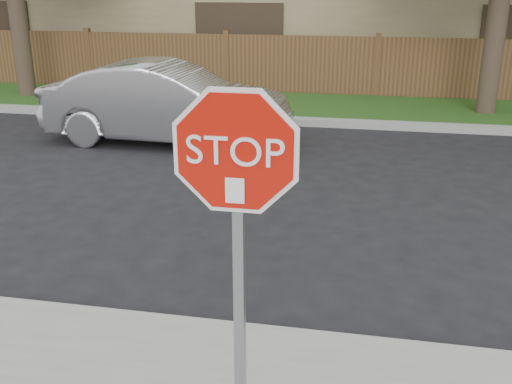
# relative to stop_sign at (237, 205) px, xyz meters

# --- Properties ---
(ground) EXTENTS (90.00, 90.00, 0.00)m
(ground) POSITION_rel_stop_sign_xyz_m (0.81, 1.48, -1.83)
(ground) COLOR black
(ground) RESTS_ON ground
(far_curb) EXTENTS (70.00, 0.30, 0.15)m
(far_curb) POSITION_rel_stop_sign_xyz_m (0.81, 9.63, -1.75)
(far_curb) COLOR gray
(far_curb) RESTS_ON ground
(grass_strip) EXTENTS (70.00, 3.00, 0.12)m
(grass_strip) POSITION_rel_stop_sign_xyz_m (0.81, 11.28, -1.77)
(grass_strip) COLOR #1E4714
(grass_strip) RESTS_ON ground
(fence) EXTENTS (70.00, 0.12, 1.60)m
(fence) POSITION_rel_stop_sign_xyz_m (0.81, 12.88, -1.03)
(fence) COLOR #4C341B
(fence) RESTS_ON ground
(stop_sign) EXTENTS (1.01, 0.13, 2.55)m
(stop_sign) POSITION_rel_stop_sign_xyz_m (0.00, 0.00, 0.00)
(stop_sign) COLOR gray
(stop_sign) RESTS_ON sidewalk_near
(sedan_left) EXTENTS (4.73, 1.79, 1.54)m
(sedan_left) POSITION_rel_stop_sign_xyz_m (-3.12, 7.71, -1.06)
(sedan_left) COLOR #AAA9AE
(sedan_left) RESTS_ON ground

